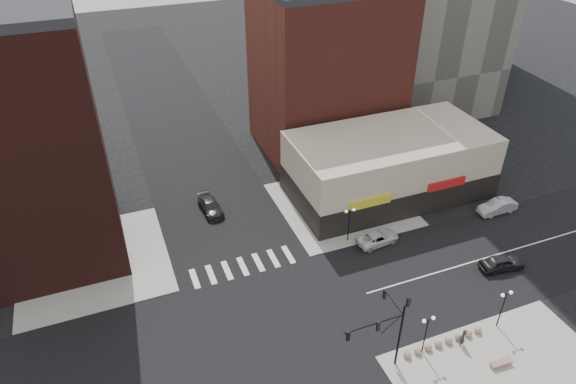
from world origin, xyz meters
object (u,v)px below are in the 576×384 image
stone_bench (501,363)px  pedestrian (463,338)px  street_lamp_se_a (427,326)px  traffic_signal (389,324)px  street_lamp_ne (350,217)px  street_lamp_se_b (505,301)px  dark_sedan_north (210,206)px  silver_sedan (497,207)px  white_suv (378,238)px  dark_sedan_east (502,262)px

stone_bench → pedestrian: bearing=123.5°
street_lamp_se_a → pedestrian: street_lamp_se_a is taller
traffic_signal → street_lamp_ne: (4.76, 15.83, -1.67)m
street_lamp_se_b → stone_bench: bearing=-126.4°
traffic_signal → dark_sedan_north: traffic_signal is taller
street_lamp_se_b → pedestrian: 4.98m
street_lamp_ne → traffic_signal: bearing=-106.7°
traffic_signal → street_lamp_se_a: (3.76, -0.17, -1.67)m
traffic_signal → stone_bench: bearing=-22.5°
traffic_signal → silver_sedan: 27.99m
street_lamp_se_b → silver_sedan: bearing=50.0°
silver_sedan → pedestrian: (-16.42, -14.94, 0.24)m
pedestrian → dark_sedan_north: bearing=-94.8°
white_suv → stone_bench: white_suv is taller
pedestrian → dark_sedan_east: bearing=179.8°
dark_sedan_east → street_lamp_ne: bearing=60.2°
street_lamp_ne → stone_bench: size_ratio=2.09×
dark_sedan_north → street_lamp_se_a: bearing=-71.6°
white_suv → dark_sedan_north: size_ratio=0.96×
street_lamp_ne → silver_sedan: bearing=-5.0°
street_lamp_se_b → white_suv: street_lamp_se_b is taller
dark_sedan_north → stone_bench: 35.03m
street_lamp_se_a → white_suv: (3.89, 14.50, -2.62)m
dark_sedan_east → stone_bench: (-8.36, -9.73, -0.44)m
traffic_signal → silver_sedan: traffic_signal is taller
street_lamp_ne → dark_sedan_east: size_ratio=0.88×
dark_sedan_north → stone_bench: size_ratio=2.54×
street_lamp_se_a → silver_sedan: street_lamp_se_a is taller
street_lamp_se_b → silver_sedan: 18.87m
traffic_signal → pedestrian: bearing=-6.1°
street_lamp_se_a → dark_sedan_east: (13.71, 6.13, -2.49)m
street_lamp_ne → silver_sedan: size_ratio=0.85×
traffic_signal → pedestrian: size_ratio=4.21×
dark_sedan_east → silver_sedan: bearing=-29.6°
street_lamp_se_a → stone_bench: street_lamp_se_a is taller
dark_sedan_east → white_suv: bearing=57.6°
white_suv → pedestrian: 15.12m
street_lamp_se_b → pedestrian: bearing=-172.0°
white_suv → traffic_signal: bearing=146.3°
silver_sedan → dark_sedan_north: size_ratio=0.97×
traffic_signal → pedestrian: 8.38m
white_suv → street_lamp_se_b: bearing=-169.8°
street_lamp_se_b → street_lamp_ne: same height
white_suv → dark_sedan_north: (-15.65, 12.46, 0.06)m
pedestrian → stone_bench: pedestrian is taller
silver_sedan → pedestrian: pedestrian is taller
street_lamp_se_a → dark_sedan_east: bearing=24.1°
dark_sedan_north → pedestrian: 31.57m
street_lamp_ne → street_lamp_se_b: bearing=-66.4°
street_lamp_ne → pedestrian: (2.60, -16.61, -2.25)m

